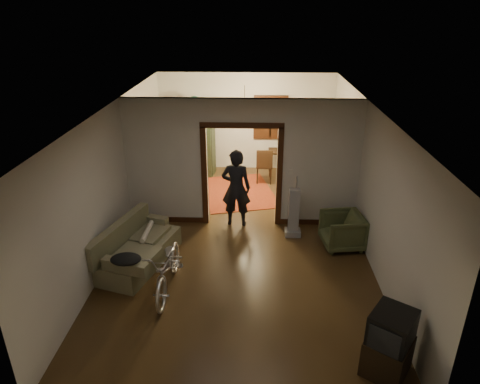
# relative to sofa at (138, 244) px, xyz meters

# --- Properties ---
(floor) EXTENTS (5.00, 8.50, 0.01)m
(floor) POSITION_rel_sofa_xyz_m (1.88, 1.03, -0.43)
(floor) COLOR #301F0F
(floor) RESTS_ON ground
(ceiling) EXTENTS (5.00, 8.50, 0.01)m
(ceiling) POSITION_rel_sofa_xyz_m (1.88, 1.03, 2.37)
(ceiling) COLOR white
(ceiling) RESTS_ON floor
(wall_back) EXTENTS (5.00, 0.02, 2.80)m
(wall_back) POSITION_rel_sofa_xyz_m (1.88, 5.28, 0.97)
(wall_back) COLOR beige
(wall_back) RESTS_ON floor
(wall_left) EXTENTS (0.02, 8.50, 2.80)m
(wall_left) POSITION_rel_sofa_xyz_m (-0.62, 1.03, 0.97)
(wall_left) COLOR beige
(wall_left) RESTS_ON floor
(wall_right) EXTENTS (0.02, 8.50, 2.80)m
(wall_right) POSITION_rel_sofa_xyz_m (4.38, 1.03, 0.97)
(wall_right) COLOR beige
(wall_right) RESTS_ON floor
(partition_wall) EXTENTS (5.00, 0.14, 2.80)m
(partition_wall) POSITION_rel_sofa_xyz_m (1.88, 1.78, 0.97)
(partition_wall) COLOR beige
(partition_wall) RESTS_ON floor
(door_casing) EXTENTS (1.74, 0.20, 2.32)m
(door_casing) POSITION_rel_sofa_xyz_m (1.88, 1.78, 0.67)
(door_casing) COLOR black
(door_casing) RESTS_ON floor
(far_window) EXTENTS (0.98, 0.06, 1.28)m
(far_window) POSITION_rel_sofa_xyz_m (2.58, 5.24, 1.12)
(far_window) COLOR black
(far_window) RESTS_ON wall_back
(chandelier) EXTENTS (0.24, 0.24, 0.24)m
(chandelier) POSITION_rel_sofa_xyz_m (1.88, 3.53, 1.92)
(chandelier) COLOR #FFE0A5
(chandelier) RESTS_ON ceiling
(light_switch) EXTENTS (0.08, 0.01, 0.12)m
(light_switch) POSITION_rel_sofa_xyz_m (2.93, 1.70, 0.82)
(light_switch) COLOR silver
(light_switch) RESTS_ON partition_wall
(sofa) EXTENTS (1.33, 2.02, 0.86)m
(sofa) POSITION_rel_sofa_xyz_m (0.00, 0.00, 0.00)
(sofa) COLOR #626141
(sofa) RESTS_ON floor
(rolled_paper) EXTENTS (0.10, 0.76, 0.10)m
(rolled_paper) POSITION_rel_sofa_xyz_m (0.10, 0.30, 0.10)
(rolled_paper) COLOR beige
(rolled_paper) RESTS_ON sofa
(jacket) EXTENTS (0.51, 0.38, 0.15)m
(jacket) POSITION_rel_sofa_xyz_m (0.05, -0.91, 0.25)
(jacket) COLOR black
(jacket) RESTS_ON sofa
(bicycle) EXTENTS (0.61, 1.70, 0.89)m
(bicycle) POSITION_rel_sofa_xyz_m (0.72, -0.77, 0.02)
(bicycle) COLOR silver
(bicycle) RESTS_ON floor
(armchair) EXTENTS (0.89, 0.87, 0.72)m
(armchair) POSITION_rel_sofa_xyz_m (3.93, 0.79, -0.07)
(armchair) COLOR #424A2A
(armchair) RESTS_ON floor
(tv_stand) EXTENTS (0.77, 0.78, 0.53)m
(tv_stand) POSITION_rel_sofa_xyz_m (3.96, -2.45, -0.16)
(tv_stand) COLOR black
(tv_stand) RESTS_ON floor
(crt_tv) EXTENTS (0.73, 0.74, 0.48)m
(crt_tv) POSITION_rel_sofa_xyz_m (3.96, -2.45, 0.29)
(crt_tv) COLOR black
(crt_tv) RESTS_ON tv_stand
(vacuum) EXTENTS (0.37, 0.31, 1.08)m
(vacuum) POSITION_rel_sofa_xyz_m (2.98, 1.20, 0.11)
(vacuum) COLOR gray
(vacuum) RESTS_ON floor
(person) EXTENTS (0.66, 0.46, 1.75)m
(person) POSITION_rel_sofa_xyz_m (1.75, 1.67, 0.44)
(person) COLOR black
(person) RESTS_ON floor
(oriental_rug) EXTENTS (2.26, 2.66, 0.02)m
(oriental_rug) POSITION_rel_sofa_xyz_m (1.72, 3.42, -0.42)
(oriental_rug) COLOR maroon
(oriental_rug) RESTS_ON floor
(locker) EXTENTS (1.05, 0.68, 1.96)m
(locker) POSITION_rel_sofa_xyz_m (0.48, 4.71, 0.55)
(locker) COLOR #242E1C
(locker) RESTS_ON floor
(globe) EXTENTS (0.29, 0.29, 0.29)m
(globe) POSITION_rel_sofa_xyz_m (0.48, 4.71, 1.51)
(globe) COLOR #1E5972
(globe) RESTS_ON locker
(desk) EXTENTS (1.04, 0.71, 0.70)m
(desk) POSITION_rel_sofa_xyz_m (3.01, 4.78, -0.08)
(desk) COLOR black
(desk) RESTS_ON floor
(desk_chair) EXTENTS (0.51, 0.51, 0.98)m
(desk_chair) POSITION_rel_sofa_xyz_m (2.41, 4.17, 0.06)
(desk_chair) COLOR black
(desk_chair) RESTS_ON floor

